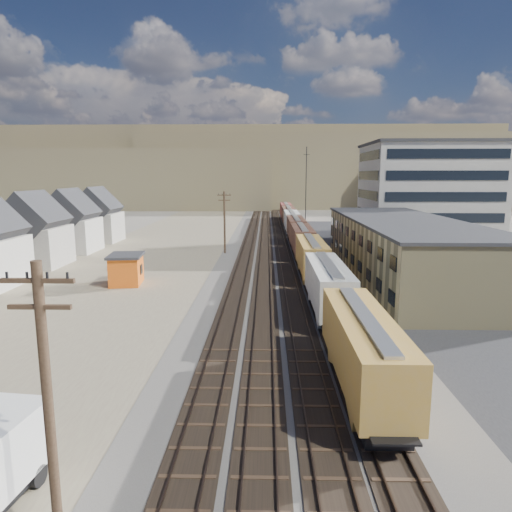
{
  "coord_description": "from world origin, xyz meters",
  "views": [
    {
      "loc": [
        -1.76,
        -30.93,
        12.45
      ],
      "look_at": [
        -2.99,
        22.62,
        3.0
      ],
      "focal_mm": 32.0,
      "sensor_mm": 36.0,
      "label": 1
    }
  ],
  "objects_px": {
    "utility_pole_south": "(49,410)",
    "freight_train": "(299,233)",
    "parked_car_blue": "(417,252)",
    "maintenance_shed": "(126,269)",
    "utility_pole_north": "(225,221)"
  },
  "relations": [
    {
      "from": "freight_train",
      "to": "utility_pole_south",
      "type": "xyz_separation_m",
      "value": [
        -12.3,
        -65.15,
        2.5
      ]
    },
    {
      "from": "freight_train",
      "to": "maintenance_shed",
      "type": "xyz_separation_m",
      "value": [
        -21.77,
        -26.77,
        -0.99
      ]
    },
    {
      "from": "freight_train",
      "to": "parked_car_blue",
      "type": "bearing_deg",
      "value": -22.83
    },
    {
      "from": "utility_pole_south",
      "to": "utility_pole_north",
      "type": "distance_m",
      "value": 60.0
    },
    {
      "from": "freight_train",
      "to": "parked_car_blue",
      "type": "distance_m",
      "value": 19.53
    },
    {
      "from": "freight_train",
      "to": "utility_pole_north",
      "type": "height_order",
      "value": "utility_pole_north"
    },
    {
      "from": "freight_train",
      "to": "utility_pole_south",
      "type": "height_order",
      "value": "utility_pole_south"
    },
    {
      "from": "utility_pole_south",
      "to": "utility_pole_north",
      "type": "height_order",
      "value": "same"
    },
    {
      "from": "utility_pole_south",
      "to": "freight_train",
      "type": "bearing_deg",
      "value": 79.31
    },
    {
      "from": "utility_pole_south",
      "to": "utility_pole_north",
      "type": "xyz_separation_m",
      "value": [
        0.0,
        60.0,
        0.0
      ]
    },
    {
      "from": "maintenance_shed",
      "to": "utility_pole_south",
      "type": "bearing_deg",
      "value": -76.14
    },
    {
      "from": "freight_train",
      "to": "utility_pole_north",
      "type": "relative_size",
      "value": 11.97
    },
    {
      "from": "utility_pole_south",
      "to": "maintenance_shed",
      "type": "bearing_deg",
      "value": 103.86
    },
    {
      "from": "utility_pole_south",
      "to": "parked_car_blue",
      "type": "distance_m",
      "value": 65.2
    },
    {
      "from": "utility_pole_south",
      "to": "maintenance_shed",
      "type": "relative_size",
      "value": 1.92
    }
  ]
}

